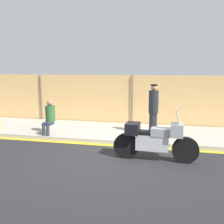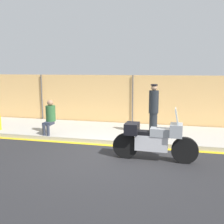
# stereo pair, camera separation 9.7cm
# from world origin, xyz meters

# --- Properties ---
(ground_plane) EXTENTS (120.00, 120.00, 0.00)m
(ground_plane) POSITION_xyz_m (0.00, 0.00, 0.00)
(ground_plane) COLOR #262628
(sidewalk) EXTENTS (31.61, 2.89, 0.14)m
(sidewalk) POSITION_xyz_m (0.00, 2.68, 0.07)
(sidewalk) COLOR #ADA89E
(sidewalk) RESTS_ON ground_plane
(curb_paint_stripe) EXTENTS (31.61, 0.18, 0.01)m
(curb_paint_stripe) POSITION_xyz_m (0.00, 1.14, 0.00)
(curb_paint_stripe) COLOR gold
(curb_paint_stripe) RESTS_ON ground_plane
(storefront_fence) EXTENTS (30.03, 0.17, 2.21)m
(storefront_fence) POSITION_xyz_m (0.00, 4.21, 1.10)
(storefront_fence) COLOR #E5B26B
(storefront_fence) RESTS_ON ground_plane
(motorcycle) EXTENTS (2.31, 0.54, 1.47)m
(motorcycle) POSITION_xyz_m (1.23, 0.06, 0.59)
(motorcycle) COLOR black
(motorcycle) RESTS_ON ground_plane
(officer_standing) EXTENTS (0.34, 0.34, 1.80)m
(officer_standing) POSITION_xyz_m (1.03, 2.33, 1.08)
(officer_standing) COLOR #1E2328
(officer_standing) RESTS_ON sidewalk
(person_seated_on_curb) EXTENTS (0.35, 0.63, 1.23)m
(person_seated_on_curb) POSITION_xyz_m (-2.64, 1.67, 0.82)
(person_seated_on_curb) COLOR #2D3342
(person_seated_on_curb) RESTS_ON sidewalk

